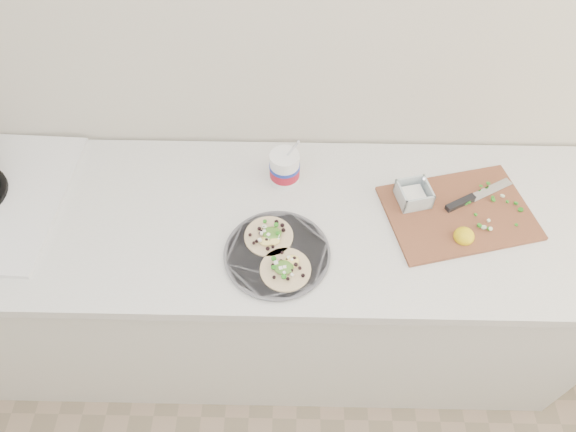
{
  "coord_description": "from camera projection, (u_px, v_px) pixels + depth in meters",
  "views": [
    {
      "loc": [
        0.17,
        0.46,
        2.16
      ],
      "look_at": [
        0.15,
        1.37,
        0.96
      ],
      "focal_mm": 32.0,
      "sensor_mm": 36.0,
      "label": 1
    }
  ],
  "objects": [
    {
      "name": "tub",
      "position": [
        285.0,
        166.0,
        1.61
      ],
      "size": [
        0.1,
        0.1,
        0.22
      ],
      "rotation": [
        0.0,
        0.0,
        -0.29
      ],
      "color": "white",
      "rests_on": "counter"
    },
    {
      "name": "taco_plate",
      "position": [
        277.0,
        252.0,
        1.48
      ],
      "size": [
        0.31,
        0.31,
        0.04
      ],
      "rotation": [
        0.0,
        0.0,
        0.16
      ],
      "color": "#53535A",
      "rests_on": "counter"
    },
    {
      "name": "counter",
      "position": [
        248.0,
        285.0,
        1.94
      ],
      "size": [
        2.44,
        0.66,
        0.9
      ],
      "color": "silver",
      "rests_on": "ground"
    },
    {
      "name": "cutboard",
      "position": [
        456.0,
        208.0,
        1.58
      ],
      "size": [
        0.49,
        0.4,
        0.07
      ],
      "rotation": [
        0.0,
        0.0,
        0.24
      ],
      "color": "brown",
      "rests_on": "counter"
    }
  ]
}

